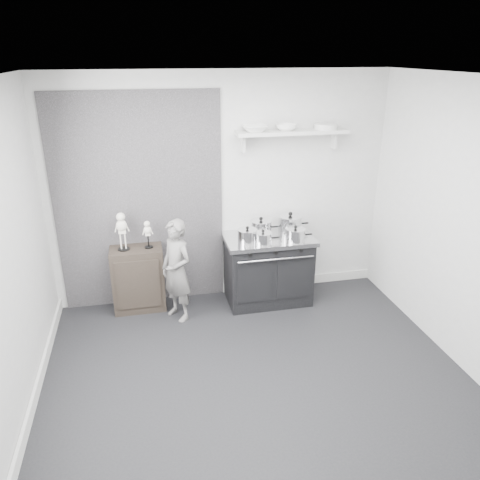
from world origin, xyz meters
name	(u,v)px	position (x,y,z in m)	size (l,w,h in m)	color
ground	(257,381)	(0.00, 0.00, 0.00)	(4.00, 4.00, 0.00)	black
room_shell	(245,211)	(-0.09, 0.15, 1.64)	(4.02, 3.62, 2.71)	#BCBBB9
wall_shelf	(292,133)	(0.80, 1.68, 2.01)	(1.30, 0.26, 0.24)	silver
stove	(268,269)	(0.50, 1.48, 0.42)	(1.04, 0.65, 0.84)	black
side_cabinet	(138,279)	(-1.04, 1.61, 0.39)	(0.59, 0.35, 0.77)	black
child	(177,271)	(-0.61, 1.30, 0.60)	(0.43, 0.29, 1.19)	slate
pot_front_left	(247,236)	(0.21, 1.35, 0.92)	(0.31, 0.22, 0.20)	silver
pot_back_left	(261,227)	(0.44, 1.60, 0.92)	(0.35, 0.26, 0.21)	silver
pot_back_right	(290,224)	(0.80, 1.60, 0.94)	(0.38, 0.29, 0.25)	silver
pot_front_right	(295,235)	(0.77, 1.29, 0.91)	(0.32, 0.23, 0.19)	silver
pot_front_center	(263,238)	(0.38, 1.30, 0.91)	(0.29, 0.21, 0.17)	silver
skeleton_full	(122,229)	(-1.17, 1.61, 1.03)	(0.14, 0.09, 0.51)	silver
skeleton_torso	(148,232)	(-0.89, 1.61, 0.96)	(0.10, 0.07, 0.37)	silver
bowl_large	(255,128)	(0.36, 1.67, 2.08)	(0.29, 0.29, 0.07)	white
bowl_small	(286,127)	(0.73, 1.67, 2.08)	(0.23, 0.23, 0.07)	white
plate_stack	(326,126)	(1.20, 1.67, 2.07)	(0.27, 0.27, 0.06)	silver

